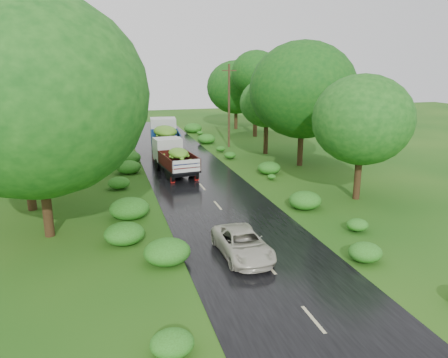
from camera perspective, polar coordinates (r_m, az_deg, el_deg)
name	(u,v)px	position (r m, az deg, el deg)	size (l,w,h in m)	color
ground	(268,266)	(18.31, 5.79, -11.23)	(120.00, 120.00, 0.00)	#12480F
road	(233,223)	(22.63, 1.15, -5.82)	(6.50, 80.00, 0.02)	black
road_lines	(227,217)	(23.52, 0.44, -4.95)	(0.12, 69.60, 0.00)	#BFB78C
truck_near	(174,156)	(32.36, -6.57, 3.02)	(2.65, 5.89, 2.39)	black
truck_far	(165,135)	(40.22, -7.78, 5.76)	(3.02, 7.04, 2.88)	black
car	(243,244)	(18.81, 2.43, -8.45)	(1.86, 4.04, 1.12)	beige
utility_pole	(229,105)	(42.04, 0.66, 9.60)	(1.35, 0.43, 7.83)	#382616
trees_left	(46,79)	(36.05, -22.27, 12.01)	(7.29, 34.74, 9.45)	black
trees_right	(275,92)	(40.32, 6.71, 11.27)	(5.39, 32.63, 8.35)	black
shrubs	(196,175)	(30.84, -3.71, 0.56)	(11.90, 44.00, 0.70)	#275D16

